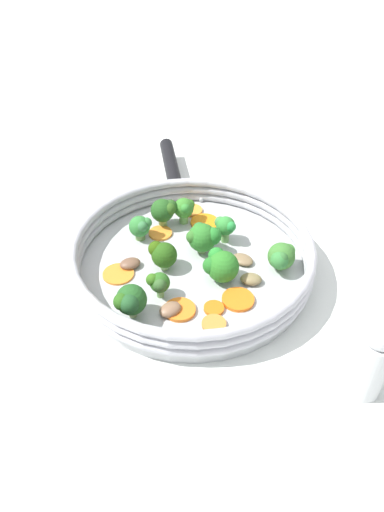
% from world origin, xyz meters
% --- Properties ---
extents(ground_plane, '(4.00, 4.00, 0.00)m').
position_xyz_m(ground_plane, '(0.00, 0.00, 0.00)').
color(ground_plane, white).
extents(skillet, '(0.35, 0.35, 0.02)m').
position_xyz_m(skillet, '(0.00, 0.00, 0.01)').
color(skillet, '#B2B5B7').
rests_on(skillet, ground_plane).
extents(skillet_rim_wall, '(0.36, 0.36, 0.04)m').
position_xyz_m(skillet_rim_wall, '(0.00, 0.00, 0.04)').
color(skillet_rim_wall, '#B2B1BA').
rests_on(skillet_rim_wall, skillet).
extents(skillet_handle, '(0.04, 0.19, 0.03)m').
position_xyz_m(skillet_handle, '(0.02, 0.26, 0.03)').
color(skillet_handle, black).
rests_on(skillet_handle, skillet).
extents(skillet_rivet_left, '(0.01, 0.01, 0.01)m').
position_xyz_m(skillet_rivet_left, '(0.05, 0.16, 0.02)').
color(skillet_rivet_left, '#B0B5BA').
rests_on(skillet_rivet_left, skillet).
extents(skillet_rivet_right, '(0.01, 0.01, 0.01)m').
position_xyz_m(skillet_rivet_right, '(-0.03, 0.16, 0.02)').
color(skillet_rivet_right, '#B0B6BA').
rests_on(skillet_rivet_right, skillet).
extents(carrot_slice_0, '(0.05, 0.05, 0.00)m').
position_xyz_m(carrot_slice_0, '(-0.03, 0.08, 0.02)').
color(carrot_slice_0, orange).
rests_on(carrot_slice_0, skillet).
extents(carrot_slice_1, '(0.06, 0.06, 0.01)m').
position_xyz_m(carrot_slice_1, '(-0.04, -0.09, 0.02)').
color(carrot_slice_1, orange).
rests_on(carrot_slice_1, skillet).
extents(carrot_slice_2, '(0.06, 0.06, 0.01)m').
position_xyz_m(carrot_slice_2, '(0.04, -0.09, 0.02)').
color(carrot_slice_2, orange).
rests_on(carrot_slice_2, skillet).
extents(carrot_slice_3, '(0.05, 0.05, 0.00)m').
position_xyz_m(carrot_slice_3, '(-0.11, 0.00, 0.02)').
color(carrot_slice_3, orange).
rests_on(carrot_slice_3, skillet).
extents(carrot_slice_4, '(0.04, 0.04, 0.00)m').
position_xyz_m(carrot_slice_4, '(0.03, 0.13, 0.02)').
color(carrot_slice_4, orange).
rests_on(carrot_slice_4, skillet).
extents(carrot_slice_5, '(0.06, 0.06, 0.00)m').
position_xyz_m(carrot_slice_5, '(0.04, 0.09, 0.02)').
color(carrot_slice_5, orange).
rests_on(carrot_slice_5, skillet).
extents(carrot_slice_6, '(0.04, 0.04, 0.00)m').
position_xyz_m(carrot_slice_6, '(0.01, -0.10, 0.02)').
color(carrot_slice_6, orange).
rests_on(carrot_slice_6, skillet).
extents(carrot_slice_7, '(0.05, 0.05, 0.01)m').
position_xyz_m(carrot_slice_7, '(-0.00, -0.13, 0.02)').
color(carrot_slice_7, orange).
rests_on(carrot_slice_7, skillet).
extents(broccoli_floret_0, '(0.04, 0.04, 0.05)m').
position_xyz_m(broccoli_floret_0, '(-0.02, 0.10, 0.05)').
color(broccoli_floret_0, '#82A45E').
rests_on(broccoli_floret_0, skillet).
extents(broccoli_floret_1, '(0.04, 0.04, 0.04)m').
position_xyz_m(broccoli_floret_1, '(-0.06, 0.08, 0.04)').
color(broccoli_floret_1, '#628746').
rests_on(broccoli_floret_1, skillet).
extents(broccoli_floret_2, '(0.03, 0.03, 0.04)m').
position_xyz_m(broccoli_floret_2, '(-0.06, -0.06, 0.04)').
color(broccoli_floret_2, '#6EA159').
rests_on(broccoli_floret_2, skillet).
extents(broccoli_floret_3, '(0.04, 0.05, 0.04)m').
position_xyz_m(broccoli_floret_3, '(0.12, -0.04, 0.04)').
color(broccoli_floret_3, '#618E55').
rests_on(broccoli_floret_3, skillet).
extents(broccoli_floret_4, '(0.05, 0.05, 0.05)m').
position_xyz_m(broccoli_floret_4, '(0.02, 0.02, 0.05)').
color(broccoli_floret_4, '#7D9C5F').
rests_on(broccoli_floret_4, skillet).
extents(broccoli_floret_5, '(0.04, 0.04, 0.04)m').
position_xyz_m(broccoli_floret_5, '(0.01, 0.10, 0.04)').
color(broccoli_floret_5, '#6FA657').
rests_on(broccoli_floret_5, skillet).
extents(broccoli_floret_6, '(0.05, 0.05, 0.05)m').
position_xyz_m(broccoli_floret_6, '(0.03, -0.04, 0.04)').
color(broccoli_floret_6, '#679350').
rests_on(broccoli_floret_6, skillet).
extents(broccoli_floret_7, '(0.04, 0.05, 0.05)m').
position_xyz_m(broccoli_floret_7, '(-0.10, -0.09, 0.05)').
color(broccoli_floret_7, '#7E975D').
rests_on(broccoli_floret_7, skillet).
extents(broccoli_floret_8, '(0.04, 0.04, 0.04)m').
position_xyz_m(broccoli_floret_8, '(-0.04, 0.00, 0.04)').
color(broccoli_floret_8, '#81AA6A').
rests_on(broccoli_floret_8, skillet).
extents(broccoli_floret_9, '(0.03, 0.04, 0.04)m').
position_xyz_m(broccoli_floret_9, '(0.06, 0.04, 0.05)').
color(broccoli_floret_9, '#6EA557').
rests_on(broccoli_floret_9, skillet).
extents(mushroom_piece_0, '(0.04, 0.04, 0.01)m').
position_xyz_m(mushroom_piece_0, '(-0.05, -0.09, 0.02)').
color(mushroom_piece_0, '#856147').
rests_on(mushroom_piece_0, skillet).
extents(mushroom_piece_1, '(0.04, 0.03, 0.01)m').
position_xyz_m(mushroom_piece_1, '(0.07, -0.06, 0.02)').
color(mushroom_piece_1, olive).
rests_on(mushroom_piece_1, skillet).
extents(mushroom_piece_2, '(0.03, 0.03, 0.01)m').
position_xyz_m(mushroom_piece_2, '(-0.09, 0.01, 0.02)').
color(mushroom_piece_2, brown).
rests_on(mushroom_piece_2, skillet).
extents(mushroom_piece_3, '(0.04, 0.04, 0.01)m').
position_xyz_m(mushroom_piece_3, '(0.08, -0.01, 0.02)').
color(mushroom_piece_3, olive).
rests_on(mushroom_piece_3, skillet).
extents(salt_shaker, '(0.04, 0.04, 0.12)m').
position_xyz_m(salt_shaker, '(0.15, -0.25, 0.06)').
color(salt_shaker, silver).
rests_on(salt_shaker, ground_plane).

